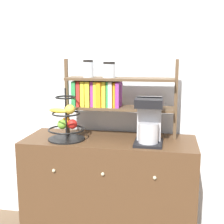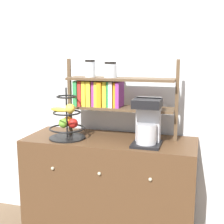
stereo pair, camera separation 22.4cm
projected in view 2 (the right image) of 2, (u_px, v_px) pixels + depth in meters
name	position (u px, v px, depth m)	size (l,w,h in m)	color
wall_back	(120.00, 68.00, 2.46)	(7.00, 0.05, 2.60)	silver
sideboard	(110.00, 190.00, 2.36)	(1.26, 0.49, 0.80)	#4C331E
coffee_maker	(148.00, 122.00, 2.12)	(0.19, 0.22, 0.32)	black
fruit_stand	(67.00, 122.00, 2.29)	(0.27, 0.27, 0.38)	black
shelf_hutch	(107.00, 91.00, 2.31)	(0.84, 0.20, 0.58)	brown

